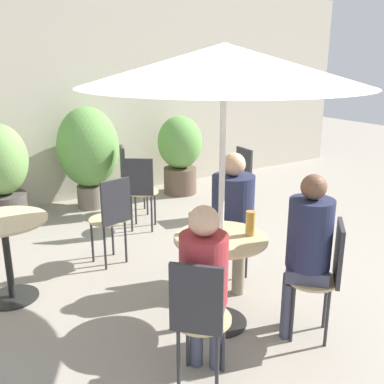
{
  "coord_description": "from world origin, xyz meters",
  "views": [
    {
      "loc": [
        -2.08,
        -2.49,
        2.04
      ],
      "look_at": [
        -0.23,
        0.42,
        0.98
      ],
      "focal_mm": 42.0,
      "sensor_mm": 36.0,
      "label": 1
    }
  ],
  "objects_px": {
    "seated_person_0": "(204,277)",
    "potted_plant_0": "(1,171)",
    "bistro_chair_3": "(112,213)",
    "bistro_chair_2": "(234,224)",
    "cafe_table_far": "(6,242)",
    "seated_person_2": "(233,210)",
    "bistro_chair_5": "(141,187)",
    "bistro_chair_6": "(129,173)",
    "bistro_chair_1": "(325,270)",
    "beer_glass_1": "(193,223)",
    "umbrella": "(224,65)",
    "potted_plant_2": "(180,151)",
    "potted_plant_1": "(88,150)",
    "bistro_chair_0": "(199,314)",
    "bistro_chair_4": "(238,176)",
    "seated_person_1": "(307,242)",
    "beer_glass_0": "(250,223)",
    "cafe_table_near": "(220,262)"
  },
  "relations": [
    {
      "from": "beer_glass_1",
      "to": "potted_plant_0",
      "type": "height_order",
      "value": "potted_plant_0"
    },
    {
      "from": "bistro_chair_4",
      "to": "seated_person_1",
      "type": "distance_m",
      "value": 2.58
    },
    {
      "from": "bistro_chair_3",
      "to": "potted_plant_0",
      "type": "distance_m",
      "value": 1.89
    },
    {
      "from": "cafe_table_far",
      "to": "beer_glass_1",
      "type": "xyz_separation_m",
      "value": [
        1.17,
        -1.09,
        0.28
      ]
    },
    {
      "from": "seated_person_2",
      "to": "potted_plant_2",
      "type": "xyz_separation_m",
      "value": [
        1.1,
        2.74,
        -0.08
      ]
    },
    {
      "from": "bistro_chair_1",
      "to": "bistro_chair_4",
      "type": "relative_size",
      "value": 1.0
    },
    {
      "from": "cafe_table_near",
      "to": "seated_person_2",
      "type": "distance_m",
      "value": 0.66
    },
    {
      "from": "seated_person_0",
      "to": "beer_glass_1",
      "type": "bearing_deg",
      "value": -71.29
    },
    {
      "from": "beer_glass_1",
      "to": "seated_person_0",
      "type": "bearing_deg",
      "value": -116.78
    },
    {
      "from": "bistro_chair_3",
      "to": "seated_person_2",
      "type": "bearing_deg",
      "value": 117.39
    },
    {
      "from": "cafe_table_far",
      "to": "beer_glass_1",
      "type": "bearing_deg",
      "value": -43.02
    },
    {
      "from": "seated_person_2",
      "to": "bistro_chair_1",
      "type": "bearing_deg",
      "value": -39.09
    },
    {
      "from": "cafe_table_far",
      "to": "seated_person_0",
      "type": "distance_m",
      "value": 1.92
    },
    {
      "from": "bistro_chair_0",
      "to": "bistro_chair_6",
      "type": "relative_size",
      "value": 1.0
    },
    {
      "from": "beer_glass_1",
      "to": "umbrella",
      "type": "bearing_deg",
      "value": -53.85
    },
    {
      "from": "umbrella",
      "to": "bistro_chair_4",
      "type": "bearing_deg",
      "value": 48.68
    },
    {
      "from": "bistro_chair_2",
      "to": "umbrella",
      "type": "bearing_deg",
      "value": -90.0
    },
    {
      "from": "bistro_chair_4",
      "to": "umbrella",
      "type": "distance_m",
      "value": 2.83
    },
    {
      "from": "seated_person_0",
      "to": "potted_plant_2",
      "type": "relative_size",
      "value": 1.01
    },
    {
      "from": "bistro_chair_0",
      "to": "bistro_chair_4",
      "type": "height_order",
      "value": "same"
    },
    {
      "from": "bistro_chair_4",
      "to": "potted_plant_1",
      "type": "xyz_separation_m",
      "value": [
        -1.45,
        1.43,
        0.26
      ]
    },
    {
      "from": "cafe_table_far",
      "to": "bistro_chair_6",
      "type": "relative_size",
      "value": 0.8
    },
    {
      "from": "bistro_chair_0",
      "to": "potted_plant_1",
      "type": "relative_size",
      "value": 0.66
    },
    {
      "from": "bistro_chair_3",
      "to": "bistro_chair_2",
      "type": "bearing_deg",
      "value": 124.2
    },
    {
      "from": "potted_plant_1",
      "to": "seated_person_0",
      "type": "bearing_deg",
      "value": -99.35
    },
    {
      "from": "cafe_table_far",
      "to": "potted_plant_2",
      "type": "bearing_deg",
      "value": 33.69
    },
    {
      "from": "cafe_table_far",
      "to": "beer_glass_0",
      "type": "distance_m",
      "value": 2.05
    },
    {
      "from": "bistro_chair_2",
      "to": "seated_person_0",
      "type": "distance_m",
      "value": 1.4
    },
    {
      "from": "seated_person_0",
      "to": "umbrella",
      "type": "bearing_deg",
      "value": -90.0
    },
    {
      "from": "potted_plant_1",
      "to": "potted_plant_2",
      "type": "relative_size",
      "value": 1.18
    },
    {
      "from": "cafe_table_far",
      "to": "seated_person_0",
      "type": "xyz_separation_m",
      "value": [
        0.86,
        -1.71,
        0.19
      ]
    },
    {
      "from": "seated_person_0",
      "to": "potted_plant_1",
      "type": "relative_size",
      "value": 0.86
    },
    {
      "from": "cafe_table_near",
      "to": "bistro_chair_3",
      "type": "relative_size",
      "value": 0.8
    },
    {
      "from": "seated_person_0",
      "to": "beer_glass_0",
      "type": "bearing_deg",
      "value": -106.1
    },
    {
      "from": "seated_person_0",
      "to": "potted_plant_0",
      "type": "xyz_separation_m",
      "value": [
        -0.53,
        3.59,
        -0.03
      ]
    },
    {
      "from": "bistro_chair_4",
      "to": "seated_person_1",
      "type": "relative_size",
      "value": 0.72
    },
    {
      "from": "beer_glass_1",
      "to": "potted_plant_0",
      "type": "bearing_deg",
      "value": 105.75
    },
    {
      "from": "bistro_chair_5",
      "to": "bistro_chair_6",
      "type": "relative_size",
      "value": 1.0
    },
    {
      "from": "cafe_table_far",
      "to": "bistro_chair_2",
      "type": "relative_size",
      "value": 0.8
    },
    {
      "from": "bistro_chair_2",
      "to": "beer_glass_1",
      "type": "bearing_deg",
      "value": -106.91
    },
    {
      "from": "seated_person_2",
      "to": "seated_person_0",
      "type": "bearing_deg",
      "value": -90.0
    },
    {
      "from": "bistro_chair_2",
      "to": "bistro_chair_4",
      "type": "height_order",
      "value": "same"
    },
    {
      "from": "seated_person_2",
      "to": "potted_plant_2",
      "type": "relative_size",
      "value": 1.05
    },
    {
      "from": "cafe_table_far",
      "to": "potted_plant_2",
      "type": "height_order",
      "value": "potted_plant_2"
    },
    {
      "from": "bistro_chair_1",
      "to": "seated_person_2",
      "type": "distance_m",
      "value": 1.0
    },
    {
      "from": "bistro_chair_1",
      "to": "potted_plant_0",
      "type": "bearing_deg",
      "value": -112.33
    },
    {
      "from": "cafe_table_far",
      "to": "beer_glass_1",
      "type": "distance_m",
      "value": 1.62
    },
    {
      "from": "seated_person_0",
      "to": "potted_plant_0",
      "type": "distance_m",
      "value": 3.63
    },
    {
      "from": "bistro_chair_3",
      "to": "potted_plant_2",
      "type": "distance_m",
      "value": 2.55
    },
    {
      "from": "bistro_chair_3",
      "to": "potted_plant_2",
      "type": "bearing_deg",
      "value": -145.99
    }
  ]
}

